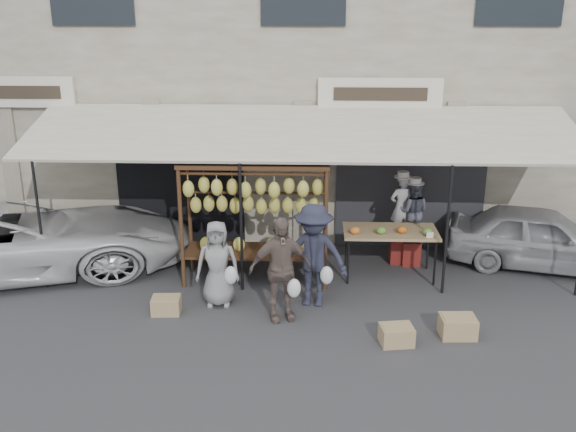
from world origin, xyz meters
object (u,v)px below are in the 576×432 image
Objects in this scene: banana_rack at (254,198)px; crate_far at (166,305)px; vendor_right at (413,212)px; customer_mid at (280,269)px; crate_near_b at (458,327)px; produce_table at (390,233)px; crate_near_a at (396,335)px; vendor_left at (401,207)px; customer_left at (218,264)px; customer_right at (314,255)px; sedan at (541,238)px.

banana_rack is 5.67× the size of crate_far.
vendor_right is 2.57× the size of crate_far.
customer_mid is 2.85m from crate_near_b.
produce_table is 1.44× the size of vendor_right.
produce_table reaches higher than crate_near_a.
banana_rack is 4.92× the size of crate_near_b.
banana_rack is 3.48m from crate_near_a.
crate_far is (-1.87, 0.10, -0.72)m from customer_mid.
customer_mid is at bearing 31.53° from vendor_left.
customer_left is 3.94m from crate_near_b.
crate_near_b is (0.31, -2.82, -0.91)m from vendor_right.
customer_mid is 0.97× the size of customer_right.
crate_far is (-0.81, -0.36, -0.59)m from customer_left.
customer_left is at bearing 40.96° from vendor_right.
vendor_left is 3.81m from customer_left.
customer_right is 2.54m from crate_far.
vendor_left is at bearing 30.64° from customer_mid.
customer_right is 2.52m from crate_near_b.
crate_near_b is at bearing 15.79° from crate_near_a.
customer_right is (-1.89, -1.81, -0.19)m from vendor_right.
crate_near_b is 4.63m from crate_far.
crate_far is (-2.39, -0.42, -0.74)m from customer_right.
sedan is at bearing 11.48° from produce_table.
vendor_left is at bearing 19.67° from banana_rack.
crate_near_b is at bearing 84.01° from vendor_left.
customer_right is 4.67m from sedan.
produce_table is 0.82m from vendor_right.
banana_rack is 2.39m from crate_far.
banana_rack is at bearing 58.59° from customer_left.
sedan is at bearing 161.01° from vendor_left.
customer_mid is 2.05m from crate_near_a.
crate_near_b is 1.15× the size of crate_far.
banana_rack reaches higher than customer_left.
vendor_left reaches higher than crate_far.
banana_rack reaches higher than vendor_left.
crate_far is (-4.28, -2.23, -0.93)m from vendor_right.
crate_near_b is at bearing 157.09° from sedan.
crate_near_a is at bearing -40.48° from customer_mid.
customer_right is at bearing 155.37° from crate_near_b.
customer_right is 3.68× the size of crate_near_a.
crate_near_a is at bearing 149.15° from sedan.
customer_right reaches higher than crate_near_b.
customer_right is (1.05, -0.93, -0.69)m from banana_rack.
customer_mid is (-2.19, -2.42, -0.27)m from vendor_left.
customer_left is 0.42× the size of sedan.
vendor_left is 2.64× the size of crate_near_a.
crate_near_a is (-0.43, -3.18, -0.98)m from vendor_left.
crate_near_b is at bearing -16.96° from customer_left.
customer_right reaches higher than vendor_left.
banana_rack reaches higher than vendor_right.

